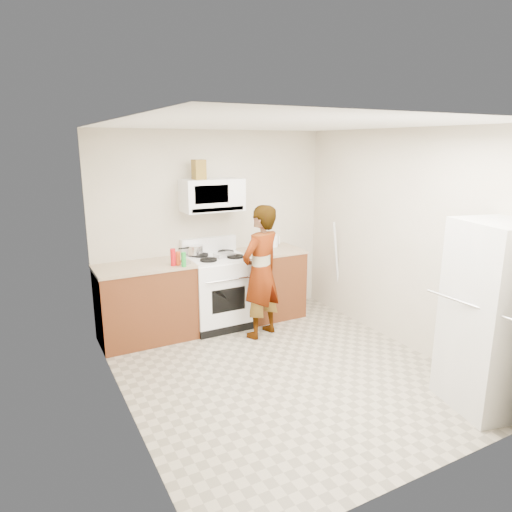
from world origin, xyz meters
TOP-DOWN VIEW (x-y plane):
  - floor at (0.00, 0.00)m, footprint 3.60×3.60m
  - back_wall at (0.00, 1.79)m, footprint 3.20×0.02m
  - right_wall at (1.59, 0.00)m, footprint 0.02×3.60m
  - cabinet_left at (-1.04, 1.49)m, footprint 1.12×0.62m
  - counter_left at (-1.04, 1.49)m, footprint 1.14×0.64m
  - cabinet_right at (0.68, 1.49)m, footprint 0.80×0.62m
  - counter_right at (0.68, 1.49)m, footprint 0.82×0.64m
  - gas_range at (-0.10, 1.48)m, footprint 0.76×0.65m
  - microwave at (-0.10, 1.61)m, footprint 0.76×0.38m
  - person at (0.24, 0.94)m, footprint 0.70×0.58m
  - fridge at (1.32, -1.40)m, footprint 0.84×0.84m
  - kettle at (0.80, 1.62)m, footprint 0.15×0.15m
  - jug at (-0.28, 1.58)m, footprint 0.15×0.15m
  - saucepan at (-0.33, 1.65)m, footprint 0.22×0.22m
  - tray at (-0.02, 1.43)m, footprint 0.27×0.19m
  - bottle_spray at (-0.74, 1.30)m, footprint 0.07×0.07m
  - bottle_hot_sauce at (-0.68, 1.29)m, footprint 0.07×0.07m
  - bottle_green_cap at (-0.65, 1.19)m, footprint 0.06×0.06m
  - pot_lid at (-0.62, 1.36)m, footprint 0.30×0.30m
  - broom at (1.57, 1.17)m, footprint 0.28×0.13m

SIDE VIEW (x-z plane):
  - floor at x=0.00m, z-range 0.00..0.00m
  - cabinet_left at x=-1.04m, z-range 0.00..0.90m
  - cabinet_right at x=0.68m, z-range 0.00..0.90m
  - gas_range at x=-0.10m, z-range -0.08..1.05m
  - broom at x=1.57m, z-range 0.01..1.30m
  - person at x=0.24m, z-range 0.00..1.63m
  - fridge at x=1.32m, z-range 0.00..1.70m
  - counter_left at x=-1.04m, z-range 0.90..0.93m
  - counter_right at x=0.68m, z-range 0.90..0.93m
  - pot_lid at x=-0.62m, z-range 0.94..0.95m
  - tray at x=-0.02m, z-range 0.93..0.98m
  - saucepan at x=-0.33m, z-range 0.95..1.06m
  - bottle_hot_sauce at x=-0.68m, z-range 0.94..1.10m
  - kettle at x=0.80m, z-range 0.94..1.11m
  - bottle_green_cap at x=-0.65m, z-range 0.94..1.11m
  - bottle_spray at x=-0.74m, z-range 0.94..1.14m
  - back_wall at x=0.00m, z-range 0.00..2.50m
  - right_wall at x=1.59m, z-range 0.00..2.50m
  - microwave at x=-0.10m, z-range 1.50..1.90m
  - jug at x=-0.28m, z-range 1.90..2.14m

